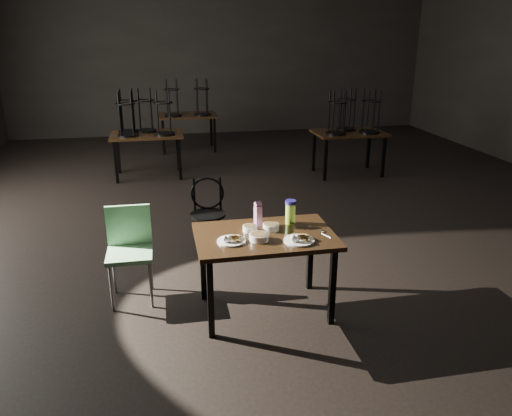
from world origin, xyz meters
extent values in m
plane|color=black|center=(0.00, 0.00, 0.00)|extent=(12.00, 12.00, 0.00)
cube|color=black|center=(0.00, 6.00, 1.60)|extent=(10.00, 0.04, 3.20)
cube|color=black|center=(-0.77, -2.35, 0.73)|extent=(1.20, 0.80, 0.04)
cube|color=black|center=(-1.29, -2.67, 0.35)|extent=(0.05, 0.05, 0.71)
cube|color=black|center=(-0.25, -2.67, 0.35)|extent=(0.05, 0.05, 0.71)
cube|color=black|center=(-1.29, -2.03, 0.35)|extent=(0.05, 0.05, 0.71)
cube|color=black|center=(-0.25, -2.03, 0.35)|extent=(0.05, 0.05, 0.71)
cylinder|color=white|center=(-1.07, -2.45, 0.76)|extent=(0.24, 0.24, 0.01)
cube|color=#A57E3A|center=(-1.07, -2.41, 0.81)|extent=(0.09, 0.09, 0.04)
cube|color=#A57E3A|center=(-1.04, -2.41, 0.81)|extent=(0.10, 0.10, 0.03)
ellipsoid|color=white|center=(-1.13, -2.48, 0.79)|extent=(0.05, 0.05, 0.06)
ellipsoid|color=white|center=(-1.10, -2.48, 0.79)|extent=(0.05, 0.05, 0.06)
cylinder|color=white|center=(-0.52, -2.55, 0.76)|extent=(0.26, 0.26, 0.02)
cube|color=#A57E3A|center=(-0.51, -2.51, 0.81)|extent=(0.09, 0.09, 0.04)
cube|color=#A57E3A|center=(-0.48, -2.51, 0.81)|extent=(0.11, 0.11, 0.03)
ellipsoid|color=white|center=(-0.58, -2.59, 0.80)|extent=(0.05, 0.05, 0.06)
ellipsoid|color=white|center=(-0.55, -2.59, 0.80)|extent=(0.05, 0.05, 0.06)
cylinder|color=white|center=(-0.88, -2.25, 0.78)|extent=(0.13, 0.13, 0.05)
cylinder|color=brown|center=(-0.88, -2.25, 0.79)|extent=(0.11, 0.11, 0.01)
cylinder|color=white|center=(-0.69, -2.26, 0.78)|extent=(0.15, 0.15, 0.06)
cylinder|color=brown|center=(-0.69, -2.26, 0.80)|extent=(0.12, 0.12, 0.01)
cylinder|color=white|center=(-0.84, -2.46, 0.78)|extent=(0.16, 0.16, 0.06)
cylinder|color=brown|center=(-0.84, -2.46, 0.80)|extent=(0.14, 0.14, 0.01)
cube|color=#811764|center=(-0.78, -2.13, 0.84)|extent=(0.07, 0.07, 0.19)
cube|color=#811764|center=(-0.78, -2.13, 0.95)|extent=(0.07, 0.07, 0.06)
cylinder|color=#B2ED45|center=(-0.49, -2.14, 0.85)|extent=(0.11, 0.11, 0.19)
cylinder|color=navy|center=(-0.49, -2.14, 0.96)|extent=(0.12, 0.12, 0.03)
ellipsoid|color=silver|center=(-0.26, -2.39, 0.75)|extent=(0.05, 0.06, 0.01)
cube|color=silver|center=(-0.26, -2.48, 0.75)|extent=(0.05, 0.11, 0.00)
cylinder|color=black|center=(-1.12, -0.96, 0.45)|extent=(0.40, 0.40, 0.03)
torus|color=black|center=(-1.11, -0.80, 0.65)|extent=(0.38, 0.06, 0.38)
cylinder|color=black|center=(-1.01, -0.85, 0.22)|extent=(0.03, 0.03, 0.45)
cylinder|color=black|center=(-1.24, -0.85, 0.22)|extent=(0.03, 0.03, 0.45)
cylinder|color=black|center=(-1.24, -1.08, 0.22)|extent=(0.03, 0.03, 0.45)
cylinder|color=black|center=(-1.01, -1.08, 0.22)|extent=(0.03, 0.03, 0.45)
cube|color=#71B17D|center=(-1.94, -1.92, 0.47)|extent=(0.42, 0.42, 0.04)
cube|color=#71B17D|center=(-1.94, -1.74, 0.69)|extent=(0.41, 0.04, 0.39)
cylinder|color=slate|center=(-2.12, -2.10, 0.24)|extent=(0.03, 0.03, 0.47)
cylinder|color=slate|center=(-1.77, -2.10, 0.24)|extent=(0.03, 0.03, 0.47)
cylinder|color=slate|center=(-2.12, -1.75, 0.24)|extent=(0.03, 0.03, 0.47)
cylinder|color=slate|center=(-1.77, -1.75, 0.24)|extent=(0.03, 0.03, 0.47)
cube|color=black|center=(-1.80, 2.34, 0.73)|extent=(1.20, 0.80, 0.04)
cube|color=black|center=(-2.32, 2.02, 0.35)|extent=(0.05, 0.05, 0.71)
cube|color=black|center=(-1.28, 2.02, 0.35)|extent=(0.05, 0.05, 0.71)
cube|color=black|center=(-2.32, 2.66, 0.35)|extent=(0.05, 0.05, 0.71)
cube|color=black|center=(-1.28, 2.66, 0.35)|extent=(0.05, 0.05, 0.71)
cylinder|color=black|center=(-2.10, 2.19, 0.77)|extent=(0.34, 0.34, 0.03)
torus|color=black|center=(-2.10, 2.19, 1.27)|extent=(0.32, 0.32, 0.02)
cylinder|color=black|center=(-2.00, 2.29, 1.13)|extent=(0.03, 0.03, 0.70)
cylinder|color=black|center=(-2.20, 2.29, 1.13)|extent=(0.03, 0.03, 0.70)
cylinder|color=black|center=(-2.20, 2.09, 1.13)|extent=(0.03, 0.03, 0.70)
cylinder|color=black|center=(-2.00, 2.09, 1.13)|extent=(0.03, 0.03, 0.70)
cylinder|color=black|center=(-1.50, 2.19, 0.77)|extent=(0.34, 0.34, 0.03)
torus|color=black|center=(-1.50, 2.19, 1.27)|extent=(0.32, 0.32, 0.02)
cylinder|color=black|center=(-1.40, 2.29, 1.13)|extent=(0.03, 0.03, 0.70)
cylinder|color=black|center=(-1.60, 2.29, 1.13)|extent=(0.03, 0.03, 0.70)
cylinder|color=black|center=(-1.60, 2.09, 1.13)|extent=(0.03, 0.03, 0.70)
cylinder|color=black|center=(-1.40, 2.09, 1.13)|extent=(0.03, 0.03, 0.70)
cylinder|color=black|center=(-1.80, 2.52, 0.77)|extent=(0.34, 0.34, 0.03)
torus|color=black|center=(-1.80, 2.52, 1.27)|extent=(0.32, 0.32, 0.02)
cylinder|color=black|center=(-1.70, 2.62, 1.13)|extent=(0.03, 0.03, 0.70)
cylinder|color=black|center=(-1.90, 2.62, 1.13)|extent=(0.03, 0.03, 0.70)
cylinder|color=black|center=(-1.90, 2.42, 1.13)|extent=(0.03, 0.03, 0.70)
cylinder|color=black|center=(-1.70, 2.42, 1.13)|extent=(0.03, 0.03, 0.70)
cylinder|color=black|center=(-2.10, 2.52, 0.77)|extent=(0.34, 0.34, 0.03)
torus|color=black|center=(-2.10, 2.52, 1.27)|extent=(0.32, 0.32, 0.02)
cylinder|color=black|center=(-2.00, 2.62, 1.13)|extent=(0.03, 0.03, 0.70)
cylinder|color=black|center=(-2.20, 2.62, 1.13)|extent=(0.03, 0.03, 0.70)
cylinder|color=black|center=(-2.20, 2.42, 1.13)|extent=(0.03, 0.03, 0.70)
cylinder|color=black|center=(-2.00, 2.42, 1.13)|extent=(0.03, 0.03, 0.70)
cube|color=black|center=(1.62, 1.82, 0.73)|extent=(1.20, 0.80, 0.04)
cube|color=black|center=(1.10, 1.50, 0.35)|extent=(0.05, 0.05, 0.71)
cube|color=black|center=(2.14, 1.50, 0.35)|extent=(0.05, 0.05, 0.71)
cube|color=black|center=(1.10, 2.14, 0.35)|extent=(0.05, 0.05, 0.71)
cube|color=black|center=(2.14, 2.14, 0.35)|extent=(0.05, 0.05, 0.71)
cylinder|color=black|center=(1.32, 1.67, 0.77)|extent=(0.34, 0.34, 0.03)
torus|color=black|center=(1.32, 1.67, 1.27)|extent=(0.32, 0.32, 0.02)
cylinder|color=black|center=(1.42, 1.77, 1.13)|extent=(0.03, 0.03, 0.70)
cylinder|color=black|center=(1.23, 1.77, 1.13)|extent=(0.03, 0.03, 0.70)
cylinder|color=black|center=(1.23, 1.57, 1.13)|extent=(0.03, 0.03, 0.70)
cylinder|color=black|center=(1.42, 1.57, 1.13)|extent=(0.03, 0.03, 0.70)
cylinder|color=black|center=(1.92, 1.67, 0.77)|extent=(0.34, 0.34, 0.03)
torus|color=black|center=(1.92, 1.67, 1.27)|extent=(0.32, 0.32, 0.02)
cylinder|color=black|center=(2.02, 1.77, 1.13)|extent=(0.03, 0.03, 0.70)
cylinder|color=black|center=(1.83, 1.77, 1.13)|extent=(0.03, 0.03, 0.70)
cylinder|color=black|center=(1.83, 1.57, 1.13)|extent=(0.03, 0.03, 0.70)
cylinder|color=black|center=(2.02, 1.57, 1.13)|extent=(0.03, 0.03, 0.70)
cylinder|color=black|center=(1.62, 2.00, 0.77)|extent=(0.34, 0.34, 0.03)
torus|color=black|center=(1.62, 2.00, 1.27)|extent=(0.32, 0.32, 0.02)
cylinder|color=black|center=(1.72, 2.10, 1.13)|extent=(0.03, 0.03, 0.70)
cylinder|color=black|center=(1.53, 2.10, 1.13)|extent=(0.03, 0.03, 0.70)
cylinder|color=black|center=(1.53, 1.90, 1.13)|extent=(0.03, 0.03, 0.70)
cylinder|color=black|center=(1.72, 1.90, 1.13)|extent=(0.03, 0.03, 0.70)
cube|color=black|center=(-0.99, 4.23, 0.73)|extent=(1.20, 0.80, 0.04)
cube|color=black|center=(-1.51, 3.91, 0.35)|extent=(0.05, 0.05, 0.71)
cube|color=black|center=(-0.47, 3.91, 0.35)|extent=(0.05, 0.05, 0.71)
cube|color=black|center=(-1.51, 4.55, 0.35)|extent=(0.05, 0.05, 0.71)
cube|color=black|center=(-0.47, 4.55, 0.35)|extent=(0.05, 0.05, 0.71)
cylinder|color=black|center=(-1.29, 4.08, 0.77)|extent=(0.34, 0.34, 0.03)
torus|color=black|center=(-1.29, 4.08, 1.27)|extent=(0.32, 0.32, 0.02)
cylinder|color=black|center=(-1.19, 4.18, 1.13)|extent=(0.03, 0.03, 0.70)
cylinder|color=black|center=(-1.39, 4.18, 1.13)|extent=(0.03, 0.03, 0.70)
cylinder|color=black|center=(-1.39, 3.99, 1.13)|extent=(0.03, 0.03, 0.70)
cylinder|color=black|center=(-1.19, 3.99, 1.13)|extent=(0.03, 0.03, 0.70)
cylinder|color=black|center=(-0.69, 4.08, 0.77)|extent=(0.34, 0.34, 0.03)
torus|color=black|center=(-0.69, 4.08, 1.27)|extent=(0.32, 0.32, 0.02)
cylinder|color=black|center=(-0.59, 4.18, 1.13)|extent=(0.03, 0.03, 0.70)
cylinder|color=black|center=(-0.79, 4.18, 1.13)|extent=(0.03, 0.03, 0.70)
cylinder|color=black|center=(-0.79, 3.99, 1.13)|extent=(0.03, 0.03, 0.70)
cylinder|color=black|center=(-0.59, 3.99, 1.13)|extent=(0.03, 0.03, 0.70)
camera|label=1|loc=(-1.62, -6.23, 2.42)|focal=35.00mm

